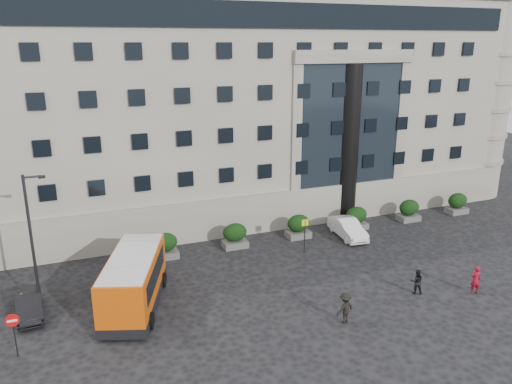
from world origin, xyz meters
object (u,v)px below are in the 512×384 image
no_entry_sign (13,327)px  parked_car_b (29,305)px  street_lamp (33,240)px  bus_stop_sign (305,230)px  hedge_b (235,235)px  hedge_d (356,218)px  hedge_c (298,226)px  pedestrian_c (345,308)px  minibus (134,279)px  white_taxi (348,228)px  pedestrian_b (417,281)px  hedge_f (457,203)px  hedge_e (409,210)px  pedestrian_a (476,280)px  hedge_a (165,246)px  red_truck (37,214)px

no_entry_sign → parked_car_b: size_ratio=0.60×
street_lamp → bus_stop_sign: 17.75m
hedge_b → hedge_d: (10.40, 0.00, 0.00)m
hedge_c → pedestrian_c: 12.36m
minibus → pedestrian_c: size_ratio=4.49×
white_taxi → no_entry_sign: bearing=-156.7°
no_entry_sign → pedestrian_b: bearing=-4.8°
hedge_f → street_lamp: 34.45m
hedge_d → parked_car_b: 24.65m
hedge_e → pedestrian_a: 12.78m
white_taxi → pedestrian_a: pedestrian_a is taller
hedge_f → hedge_a: bearing=180.0°
bus_stop_sign → red_truck: (-17.91, 12.04, -0.41)m
pedestrian_a → pedestrian_b: (-3.30, 1.27, -0.10)m
bus_stop_sign → street_lamp: bearing=-173.5°
hedge_c → hedge_f: same height
white_taxi → pedestrian_c: 12.60m
red_truck → hedge_a: bearing=-55.6°
hedge_c → pedestrian_b: hedge_c is taller
bus_stop_sign → white_taxi: 4.85m
no_entry_sign → minibus: size_ratio=0.30×
hedge_a → pedestrian_c: bearing=-58.7°
white_taxi → hedge_b: bearing=176.7°
parked_car_b → white_taxi: bearing=5.4°
hedge_a → white_taxi: hedge_a is taller
bus_stop_sign → no_entry_sign: 19.46m
hedge_c → hedge_a: bearing=180.0°
hedge_c → pedestrian_a: hedge_c is taller
street_lamp → white_taxi: size_ratio=1.82×
hedge_f → hedge_e: bearing=180.0°
hedge_f → red_truck: bearing=165.0°
hedge_b → street_lamp: (-13.14, -4.80, 3.44)m
pedestrian_a → hedge_e: bearing=-92.5°
hedge_b → pedestrian_c: bearing=-80.1°
white_taxi → pedestrian_a: bearing=-72.6°
hedge_e → pedestrian_b: bearing=-126.0°
red_truck → white_taxi: 24.78m
bus_stop_sign → minibus: size_ratio=0.32×
white_taxi → red_truck: bearing=159.9°
minibus → white_taxi: 17.64m
minibus → pedestrian_b: size_ratio=5.01×
red_truck → pedestrian_a: red_truck is taller
red_truck → pedestrian_c: bearing=-61.4°
hedge_c → hedge_f: size_ratio=1.00×
hedge_a → hedge_c: bearing=0.0°
bus_stop_sign → white_taxi: bus_stop_sign is taller
hedge_c → hedge_d: bearing=0.0°
hedge_d → pedestrian_a: (0.73, -11.98, -0.05)m
hedge_c → bus_stop_sign: 3.05m
no_entry_sign → red_truck: (0.59, 18.08, -0.33)m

